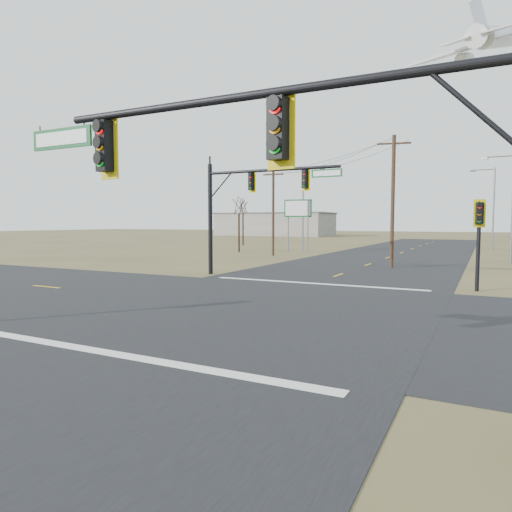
{
  "coord_description": "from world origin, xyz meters",
  "views": [
    {
      "loc": [
        8.32,
        -16.0,
        3.36
      ],
      "look_at": [
        -0.29,
        1.0,
        1.95
      ],
      "focal_mm": 32.0,
      "sensor_mm": 36.0,
      "label": 1
    }
  ],
  "objects_px": {
    "mast_arm_near": "(276,155)",
    "utility_pole_near": "(393,200)",
    "mast_arm_far": "(251,194)",
    "streetlight_c": "(305,204)",
    "highway_sign": "(298,215)",
    "bare_tree_b": "(243,205)",
    "utility_pole_far": "(273,210)",
    "streetlight_b": "(492,204)",
    "bare_tree_a": "(239,205)",
    "pedestal_signal_ne": "(479,224)",
    "streetlight_a": "(510,202)"
  },
  "relations": [
    {
      "from": "streetlight_a",
      "to": "streetlight_b",
      "type": "relative_size",
      "value": 0.9
    },
    {
      "from": "streetlight_b",
      "to": "pedestal_signal_ne",
      "type": "bearing_deg",
      "value": -109.13
    },
    {
      "from": "highway_sign",
      "to": "streetlight_b",
      "type": "height_order",
      "value": "streetlight_b"
    },
    {
      "from": "highway_sign",
      "to": "bare_tree_a",
      "type": "xyz_separation_m",
      "value": [
        -5.95,
        -3.07,
        1.11
      ]
    },
    {
      "from": "utility_pole_near",
      "to": "streetlight_c",
      "type": "relative_size",
      "value": 0.98
    },
    {
      "from": "utility_pole_far",
      "to": "highway_sign",
      "type": "xyz_separation_m",
      "value": [
        0.1,
        6.5,
        -0.35
      ]
    },
    {
      "from": "utility_pole_far",
      "to": "streetlight_b",
      "type": "height_order",
      "value": "streetlight_b"
    },
    {
      "from": "mast_arm_far",
      "to": "bare_tree_a",
      "type": "height_order",
      "value": "mast_arm_far"
    },
    {
      "from": "mast_arm_far",
      "to": "bare_tree_b",
      "type": "bearing_deg",
      "value": 139.99
    },
    {
      "from": "utility_pole_far",
      "to": "streetlight_b",
      "type": "distance_m",
      "value": 27.45
    },
    {
      "from": "streetlight_a",
      "to": "streetlight_c",
      "type": "distance_m",
      "value": 23.38
    },
    {
      "from": "pedestal_signal_ne",
      "to": "utility_pole_far",
      "type": "distance_m",
      "value": 25.76
    },
    {
      "from": "utility_pole_near",
      "to": "highway_sign",
      "type": "distance_m",
      "value": 19.19
    },
    {
      "from": "mast_arm_near",
      "to": "utility_pole_far",
      "type": "xyz_separation_m",
      "value": [
        -16.0,
        34.63,
        0.05
      ]
    },
    {
      "from": "utility_pole_near",
      "to": "streetlight_c",
      "type": "xyz_separation_m",
      "value": [
        -13.4,
        17.27,
        0.53
      ]
    },
    {
      "from": "mast_arm_far",
      "to": "streetlight_c",
      "type": "xyz_separation_m",
      "value": [
        -6.58,
        26.55,
        0.42
      ]
    },
    {
      "from": "pedestal_signal_ne",
      "to": "streetlight_a",
      "type": "height_order",
      "value": "streetlight_a"
    },
    {
      "from": "mast_arm_near",
      "to": "utility_pole_near",
      "type": "distance_m",
      "value": 27.19
    },
    {
      "from": "pedestal_signal_ne",
      "to": "streetlight_a",
      "type": "xyz_separation_m",
      "value": [
        1.92,
        17.16,
        1.67
      ]
    },
    {
      "from": "mast_arm_far",
      "to": "streetlight_c",
      "type": "height_order",
      "value": "streetlight_c"
    },
    {
      "from": "highway_sign",
      "to": "streetlight_a",
      "type": "bearing_deg",
      "value": -27.45
    },
    {
      "from": "streetlight_a",
      "to": "utility_pole_far",
      "type": "bearing_deg",
      "value": -158.02
    },
    {
      "from": "mast_arm_near",
      "to": "utility_pole_near",
      "type": "bearing_deg",
      "value": 105.57
    },
    {
      "from": "streetlight_b",
      "to": "bare_tree_b",
      "type": "bearing_deg",
      "value": 165.33
    },
    {
      "from": "utility_pole_near",
      "to": "highway_sign",
      "type": "xyz_separation_m",
      "value": [
        -12.99,
        14.1,
        -0.79
      ]
    },
    {
      "from": "mast_arm_near",
      "to": "pedestal_signal_ne",
      "type": "height_order",
      "value": "mast_arm_near"
    },
    {
      "from": "pedestal_signal_ne",
      "to": "streetlight_a",
      "type": "relative_size",
      "value": 0.51
    },
    {
      "from": "streetlight_a",
      "to": "pedestal_signal_ne",
      "type": "bearing_deg",
      "value": -73.7
    },
    {
      "from": "utility_pole_near",
      "to": "highway_sign",
      "type": "bearing_deg",
      "value": 132.65
    },
    {
      "from": "mast_arm_far",
      "to": "highway_sign",
      "type": "height_order",
      "value": "mast_arm_far"
    },
    {
      "from": "mast_arm_far",
      "to": "bare_tree_a",
      "type": "xyz_separation_m",
      "value": [
        -12.12,
        20.31,
        0.21
      ]
    },
    {
      "from": "mast_arm_far",
      "to": "utility_pole_near",
      "type": "height_order",
      "value": "utility_pole_near"
    },
    {
      "from": "utility_pole_near",
      "to": "bare_tree_a",
      "type": "xyz_separation_m",
      "value": [
        -18.94,
        11.03,
        0.32
      ]
    },
    {
      "from": "utility_pole_near",
      "to": "bare_tree_b",
      "type": "distance_m",
      "value": 35.91
    },
    {
      "from": "highway_sign",
      "to": "bare_tree_a",
      "type": "relative_size",
      "value": 0.88
    },
    {
      "from": "streetlight_b",
      "to": "bare_tree_a",
      "type": "distance_m",
      "value": 29.97
    },
    {
      "from": "streetlight_c",
      "to": "mast_arm_near",
      "type": "bearing_deg",
      "value": -93.56
    },
    {
      "from": "bare_tree_b",
      "to": "pedestal_signal_ne",
      "type": "bearing_deg",
      "value": -47.48
    },
    {
      "from": "pedestal_signal_ne",
      "to": "utility_pole_near",
      "type": "relative_size",
      "value": 0.47
    },
    {
      "from": "bare_tree_b",
      "to": "mast_arm_far",
      "type": "bearing_deg",
      "value": -60.76
    },
    {
      "from": "mast_arm_far",
      "to": "streetlight_a",
      "type": "height_order",
      "value": "streetlight_a"
    },
    {
      "from": "streetlight_a",
      "to": "bare_tree_b",
      "type": "bearing_deg",
      "value": 175.25
    },
    {
      "from": "pedestal_signal_ne",
      "to": "bare_tree_b",
      "type": "relative_size",
      "value": 0.61
    },
    {
      "from": "pedestal_signal_ne",
      "to": "utility_pole_near",
      "type": "height_order",
      "value": "utility_pole_near"
    },
    {
      "from": "mast_arm_near",
      "to": "utility_pole_near",
      "type": "xyz_separation_m",
      "value": [
        -2.92,
        27.03,
        0.49
      ]
    },
    {
      "from": "bare_tree_a",
      "to": "mast_arm_near",
      "type": "bearing_deg",
      "value": -60.13
    },
    {
      "from": "mast_arm_near",
      "to": "bare_tree_b",
      "type": "relative_size",
      "value": 1.41
    },
    {
      "from": "utility_pole_far",
      "to": "streetlight_c",
      "type": "bearing_deg",
      "value": 91.83
    },
    {
      "from": "mast_arm_far",
      "to": "bare_tree_a",
      "type": "bearing_deg",
      "value": 141.58
    },
    {
      "from": "streetlight_b",
      "to": "bare_tree_a",
      "type": "height_order",
      "value": "streetlight_b"
    }
  ]
}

